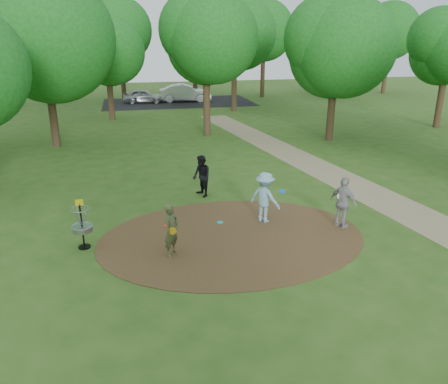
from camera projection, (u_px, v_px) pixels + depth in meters
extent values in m
plane|color=#2D5119|center=(232.00, 237.00, 13.75)|extent=(100.00, 100.00, 0.00)
cylinder|color=#47301C|center=(232.00, 237.00, 13.75)|extent=(8.40, 8.40, 0.02)
cube|color=#8C7A5B|center=(383.00, 199.00, 16.93)|extent=(7.55, 39.89, 0.01)
cube|color=black|center=(178.00, 102.00, 41.71)|extent=(14.00, 8.00, 0.01)
imported|color=#4F5833|center=(171.00, 230.00, 12.42)|extent=(0.65, 0.68, 1.56)
cylinder|color=gold|center=(172.00, 231.00, 12.25)|extent=(0.22, 0.05, 0.22)
imported|color=#80ADBF|center=(265.00, 197.00, 14.65)|extent=(1.22, 1.28, 1.75)
cylinder|color=blue|center=(282.00, 191.00, 14.77)|extent=(0.25, 0.25, 0.08)
imported|color=black|center=(202.00, 176.00, 17.03)|extent=(0.83, 0.95, 1.64)
cylinder|color=blue|center=(206.00, 178.00, 17.15)|extent=(0.23, 0.10, 0.22)
imported|color=#939496|center=(343.00, 203.00, 14.19)|extent=(0.86, 1.09, 1.73)
cylinder|color=white|center=(340.00, 196.00, 14.12)|extent=(0.22, 0.06, 0.22)
cylinder|color=#17B3BB|center=(220.00, 222.00, 14.78)|extent=(0.22, 0.22, 0.02)
cylinder|color=#B52F12|center=(167.00, 226.00, 14.51)|extent=(0.22, 0.22, 0.02)
imported|color=#9A9DA1|center=(143.00, 96.00, 41.06)|extent=(3.88, 1.83, 1.28)
imported|color=#B5B6BD|center=(185.00, 93.00, 41.79)|extent=(5.16, 2.39, 1.64)
cylinder|color=black|center=(82.00, 227.00, 12.87)|extent=(0.05, 0.05, 1.35)
cylinder|color=black|center=(85.00, 247.00, 13.09)|extent=(0.36, 0.36, 0.04)
cylinder|color=gray|center=(82.00, 229.00, 12.89)|extent=(0.60, 0.60, 0.16)
torus|color=gray|center=(82.00, 226.00, 12.86)|extent=(0.63, 0.63, 0.03)
torus|color=gray|center=(80.00, 209.00, 12.67)|extent=(0.58, 0.58, 0.02)
cube|color=yellow|center=(79.00, 202.00, 12.61)|extent=(0.22, 0.02, 0.18)
cylinder|color=#332316|center=(53.00, 113.00, 24.52)|extent=(0.44, 0.44, 3.80)
sphere|color=#165317|center=(43.00, 42.00, 23.25)|extent=(6.81, 6.81, 6.81)
cylinder|color=#332316|center=(207.00, 102.00, 27.23)|extent=(0.44, 0.44, 4.18)
sphere|color=#165317|center=(206.00, 42.00, 26.03)|extent=(5.34, 5.34, 5.34)
cylinder|color=#332316|center=(331.00, 110.00, 26.02)|extent=(0.44, 0.44, 3.61)
sphere|color=#165317|center=(336.00, 51.00, 24.89)|extent=(5.68, 5.68, 5.68)
cylinder|color=#332316|center=(111.00, 97.00, 32.55)|extent=(0.44, 0.44, 3.42)
sphere|color=#165317|center=(107.00, 55.00, 31.54)|extent=(4.64, 4.64, 4.64)
cylinder|color=#332316|center=(234.00, 84.00, 36.30)|extent=(0.44, 0.44, 4.37)
sphere|color=#165317|center=(234.00, 36.00, 35.02)|extent=(5.75, 5.75, 5.75)
cylinder|color=#332316|center=(440.00, 100.00, 29.69)|extent=(0.44, 0.44, 3.80)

